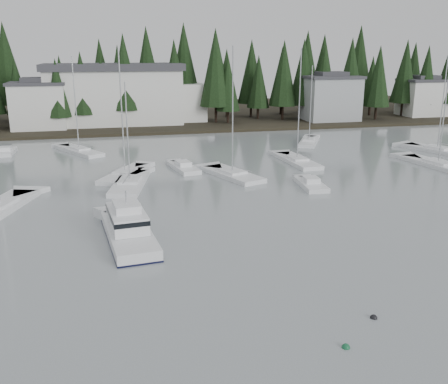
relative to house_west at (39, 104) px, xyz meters
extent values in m
cube|color=black|center=(18.00, 18.00, -4.65)|extent=(240.00, 54.00, 1.00)
cube|color=silver|center=(0.00, 0.00, -0.40)|extent=(9.00, 7.00, 7.50)
cube|color=#38383D|center=(0.00, 0.00, 3.60)|extent=(9.54, 7.42, 0.50)
cube|color=#38383D|center=(0.00, 0.00, 4.20)|extent=(4.95, 3.85, 0.80)
cube|color=#999EA0|center=(54.00, -1.00, -0.15)|extent=(10.00, 8.00, 8.00)
cube|color=#38383D|center=(54.00, -1.00, 4.10)|extent=(10.60, 8.48, 0.50)
cube|color=#38383D|center=(54.00, -1.00, 4.70)|extent=(5.50, 4.40, 0.80)
cube|color=silver|center=(76.00, 1.00, -0.65)|extent=(9.00, 7.00, 7.00)
cube|color=#38383D|center=(76.00, 1.00, 3.10)|extent=(9.54, 7.42, 0.50)
cube|color=#38383D|center=(76.00, 1.00, 3.70)|extent=(4.95, 3.85, 0.80)
cube|color=silver|center=(13.00, 3.00, 0.85)|extent=(24.00, 10.00, 10.00)
cube|color=#38383D|center=(13.00, 3.00, 6.15)|extent=(25.00, 11.00, 1.20)
cube|color=silver|center=(25.00, 5.00, -0.65)|extent=(10.00, 8.00, 7.00)
cube|color=white|center=(12.52, -56.43, -4.52)|extent=(4.10, 10.18, 1.44)
cube|color=black|center=(12.52, -56.43, -4.63)|extent=(4.14, 10.23, 0.20)
cube|color=white|center=(12.47, -55.94, -3.12)|extent=(3.05, 5.39, 1.31)
cube|color=black|center=(12.47, -55.94, -2.81)|extent=(3.11, 5.45, 0.36)
cube|color=white|center=(12.47, -55.94, -2.18)|extent=(2.10, 2.76, 0.59)
cylinder|color=#A5A8AD|center=(12.47, -55.94, -1.46)|extent=(0.10, 0.10, 0.99)
cube|color=white|center=(56.27, -31.95, -4.68)|extent=(6.30, 10.20, 1.05)
cube|color=white|center=(56.27, -31.95, -4.03)|extent=(3.12, 3.85, 0.30)
cylinder|color=#A5A8AD|center=(56.27, -31.95, 2.61)|extent=(0.14, 0.14, 13.54)
cube|color=white|center=(41.32, -21.62, -4.68)|extent=(6.23, 8.90, 1.05)
cube|color=white|center=(41.32, -21.62, -4.03)|extent=(2.89, 3.43, 0.30)
cylinder|color=#A5A8AD|center=(41.32, -21.62, 1.39)|extent=(0.14, 0.14, 11.09)
cube|color=white|center=(7.34, -21.19, -4.68)|extent=(7.10, 10.01, 1.05)
cube|color=white|center=(7.34, -21.19, -4.03)|extent=(3.19, 3.84, 0.30)
cylinder|color=#A5A8AD|center=(7.34, -21.19, 2.09)|extent=(0.14, 0.14, 12.50)
cube|color=white|center=(13.04, -36.37, -4.68)|extent=(6.53, 9.31, 1.05)
cube|color=white|center=(13.04, -36.37, -4.03)|extent=(2.99, 3.58, 0.30)
cylinder|color=#A5A8AD|center=(13.04, -36.37, 2.62)|extent=(0.14, 0.14, 13.55)
cube|color=white|center=(34.53, -34.17, -4.68)|extent=(3.31, 9.68, 1.05)
cube|color=white|center=(34.53, -34.17, -4.03)|extent=(2.10, 3.35, 0.30)
cylinder|color=#A5A8AD|center=(34.53, -34.17, 2.56)|extent=(0.14, 0.14, 13.44)
cube|color=white|center=(50.51, -40.24, -4.68)|extent=(4.35, 11.19, 1.05)
cube|color=white|center=(50.51, -40.24, -4.03)|extent=(2.49, 3.95, 0.30)
cylinder|color=#A5A8AD|center=(50.51, -40.24, 1.76)|extent=(0.14, 0.14, 11.84)
cube|color=white|center=(24.81, -39.30, -4.68)|extent=(5.87, 9.40, 1.05)
cube|color=white|center=(24.81, -39.30, -4.03)|extent=(2.99, 3.57, 0.30)
cylinder|color=#A5A8AD|center=(24.81, -39.30, 2.69)|extent=(0.14, 0.14, 13.69)
cube|color=white|center=(1.68, -46.42, -4.68)|extent=(5.85, 10.32, 1.05)
cube|color=white|center=(1.68, -46.42, -4.03)|extent=(3.01, 3.84, 0.30)
cube|color=white|center=(13.38, -40.51, -4.68)|extent=(5.00, 10.36, 1.05)
cube|color=white|center=(13.38, -40.51, -4.03)|extent=(2.74, 3.75, 0.30)
cylinder|color=#A5A8AD|center=(13.38, -40.51, 0.95)|extent=(0.14, 0.14, 10.20)
cube|color=white|center=(31.76, -45.38, -4.60)|extent=(2.66, 5.77, 0.90)
cube|color=white|center=(31.76, -45.38, -3.90)|extent=(1.64, 1.91, 0.55)
cube|color=white|center=(-2.42, -20.05, -4.60)|extent=(2.25, 5.09, 0.90)
cube|color=white|center=(-2.42, -20.05, -3.90)|extent=(1.51, 1.64, 0.55)
cube|color=white|center=(19.95, -34.66, -4.60)|extent=(3.38, 6.83, 0.90)
cube|color=white|center=(19.95, -34.66, -3.90)|extent=(1.86, 2.33, 0.55)
sphere|color=#145933|center=(21.98, -73.17, -4.65)|extent=(0.40, 0.40, 0.40)
sphere|color=black|center=(24.67, -70.98, -4.65)|extent=(0.39, 0.39, 0.39)
camera|label=1|loc=(11.55, -92.24, 9.09)|focal=40.00mm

